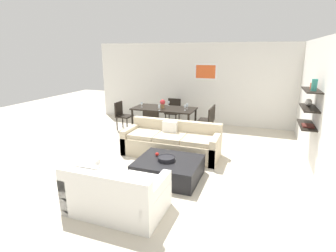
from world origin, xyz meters
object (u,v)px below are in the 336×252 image
dining_chair_right_near (206,121)px  dining_chair_right_far (209,118)px  wine_glass_right_near (185,107)px  sofa_beige (172,143)px  wine_glass_right_far (187,105)px  centerpiece_vase (163,103)px  wine_glass_foot (159,107)px  dining_chair_foot (153,123)px  dining_chair_head (173,110)px  dining_chair_left_near (122,114)px  loveseat_white (116,194)px  coffee_table (169,169)px  apple_on_coffee_table (157,154)px  dining_table (164,110)px  wine_glass_left_near (142,104)px  decorative_bowl (166,158)px  wine_glass_head (169,102)px

dining_chair_right_near → dining_chair_right_far: 0.42m
dining_chair_right_near → wine_glass_right_near: bearing=171.9°
sofa_beige → wine_glass_right_far: bearing=94.7°
dining_chair_right_near → centerpiece_vase: size_ratio=3.25×
dining_chair_right_near → wine_glass_foot: wine_glass_foot is taller
dining_chair_right_far → centerpiece_vase: bearing=-169.1°
dining_chair_foot → sofa_beige: bearing=-45.3°
wine_glass_foot → dining_chair_head: bearing=90.0°
wine_glass_foot → dining_chair_left_near: bearing=171.9°
loveseat_white → wine_glass_foot: wine_glass_foot is taller
dining_chair_right_far → dining_chair_left_near: same height
coffee_table → dining_chair_right_far: bearing=87.3°
centerpiece_vase → dining_chair_right_far: bearing=10.9°
loveseat_white → apple_on_coffee_table: 1.46m
dining_table → wine_glass_left_near: size_ratio=12.30×
dining_table → wine_glass_right_far: size_ratio=11.88×
dining_chair_head → centerpiece_vase: centerpiece_vase is taller
dining_chair_left_near → wine_glass_right_far: size_ratio=5.48×
coffee_table → dining_chair_head: dining_chair_head is taller
wine_glass_foot → wine_glass_left_near: bearing=157.7°
dining_chair_foot → dining_chair_left_near: same height
coffee_table → decorative_bowl: 0.24m
dining_chair_left_near → wine_glass_foot: bearing=-8.1°
dining_chair_foot → wine_glass_head: 1.32m
apple_on_coffee_table → dining_chair_right_near: bearing=80.5°
apple_on_coffee_table → dining_chair_left_near: (-2.28, 2.60, 0.09)m
decorative_bowl → dining_chair_right_far: 3.18m
dining_chair_left_near → dining_chair_right_near: bearing=0.0°
dining_chair_left_near → wine_glass_left_near: 0.75m
dining_chair_right_far → wine_glass_right_far: (-0.66, -0.09, 0.35)m
apple_on_coffee_table → dining_chair_foot: (-0.92, 1.94, 0.09)m
wine_glass_foot → wine_glass_right_far: bearing=36.4°
dining_chair_head → dining_chair_left_near: 1.73m
decorative_bowl → centerpiece_vase: (-1.21, 2.90, 0.48)m
dining_chair_right_near → dining_chair_right_far: size_ratio=1.00×
dining_table → wine_glass_foot: wine_glass_foot is taller
dining_chair_right_near → loveseat_white: bearing=-97.5°
decorative_bowl → centerpiece_vase: bearing=112.6°
apple_on_coffee_table → wine_glass_right_near: size_ratio=0.46×
dining_chair_head → wine_glass_foot: bearing=-90.0°
apple_on_coffee_table → dining_chair_foot: bearing=115.5°
loveseat_white → dining_chair_left_near: size_ratio=1.68×
dining_chair_left_near → apple_on_coffee_table: bearing=-48.7°
dining_chair_foot → wine_glass_left_near: (-0.70, 0.75, 0.35)m
dining_chair_foot → loveseat_white: bearing=-76.3°
sofa_beige → dining_chair_right_near: bearing=71.6°
loveseat_white → wine_glass_right_far: (-0.13, 4.37, 0.57)m
coffee_table → wine_glass_head: wine_glass_head is taller
dining_chair_foot → wine_glass_left_near: bearing=132.9°
sofa_beige → dining_chair_left_near: dining_chair_left_near is taller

